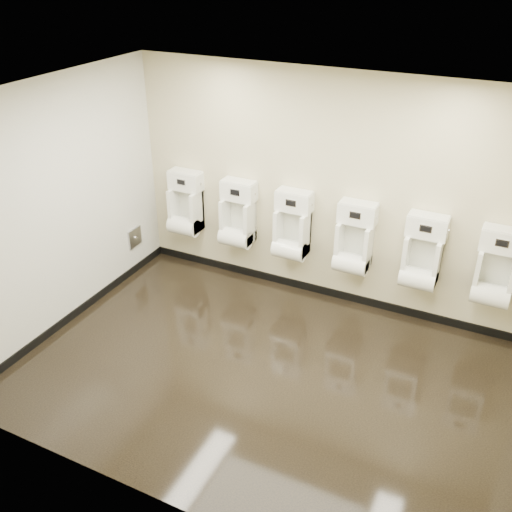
% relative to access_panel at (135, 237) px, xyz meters
% --- Properties ---
extents(ground, '(5.00, 3.50, 0.00)m').
position_rel_access_panel_xyz_m(ground, '(2.48, -1.20, -0.50)').
color(ground, black).
rests_on(ground, ground).
extents(ceiling, '(5.00, 3.50, 0.00)m').
position_rel_access_panel_xyz_m(ceiling, '(2.48, -1.20, 2.30)').
color(ceiling, silver).
extents(back_wall, '(5.00, 0.02, 2.80)m').
position_rel_access_panel_xyz_m(back_wall, '(2.48, 0.55, 0.90)').
color(back_wall, beige).
rests_on(back_wall, ground).
extents(front_wall, '(5.00, 0.02, 2.80)m').
position_rel_access_panel_xyz_m(front_wall, '(2.48, -2.95, 0.90)').
color(front_wall, beige).
rests_on(front_wall, ground).
extents(left_wall, '(0.02, 3.50, 2.80)m').
position_rel_access_panel_xyz_m(left_wall, '(-0.02, -1.20, 0.90)').
color(left_wall, beige).
rests_on(left_wall, ground).
extents(tile_overlay_left, '(0.01, 3.50, 2.80)m').
position_rel_access_panel_xyz_m(tile_overlay_left, '(-0.01, -1.20, 0.90)').
color(tile_overlay_left, white).
rests_on(tile_overlay_left, ground).
extents(skirting_back, '(5.00, 0.02, 0.10)m').
position_rel_access_panel_xyz_m(skirting_back, '(2.48, 0.54, -0.45)').
color(skirting_back, black).
rests_on(skirting_back, ground).
extents(skirting_left, '(0.02, 3.50, 0.10)m').
position_rel_access_panel_xyz_m(skirting_left, '(-0.01, -1.20, -0.45)').
color(skirting_left, black).
rests_on(skirting_left, ground).
extents(access_panel, '(0.04, 0.25, 0.25)m').
position_rel_access_panel_xyz_m(access_panel, '(0.00, 0.00, 0.00)').
color(access_panel, '#9E9EA3').
rests_on(access_panel, left_wall).
extents(urinal_0, '(0.45, 0.34, 0.84)m').
position_rel_access_panel_xyz_m(urinal_0, '(0.57, 0.40, 0.38)').
color(urinal_0, white).
rests_on(urinal_0, back_wall).
extents(urinal_1, '(0.45, 0.34, 0.84)m').
position_rel_access_panel_xyz_m(urinal_1, '(1.34, 0.40, 0.38)').
color(urinal_1, white).
rests_on(urinal_1, back_wall).
extents(urinal_2, '(0.45, 0.34, 0.84)m').
position_rel_access_panel_xyz_m(urinal_2, '(2.09, 0.40, 0.38)').
color(urinal_2, white).
rests_on(urinal_2, back_wall).
extents(urinal_3, '(0.45, 0.34, 0.84)m').
position_rel_access_panel_xyz_m(urinal_3, '(2.87, 0.40, 0.38)').
color(urinal_3, white).
rests_on(urinal_3, back_wall).
extents(urinal_4, '(0.45, 0.34, 0.84)m').
position_rel_access_panel_xyz_m(urinal_4, '(3.65, 0.40, 0.38)').
color(urinal_4, white).
rests_on(urinal_4, back_wall).
extents(urinal_5, '(0.45, 0.34, 0.84)m').
position_rel_access_panel_xyz_m(urinal_5, '(4.42, 0.40, 0.38)').
color(urinal_5, white).
rests_on(urinal_5, back_wall).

